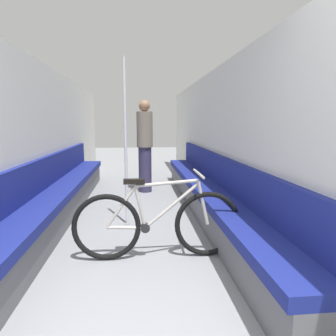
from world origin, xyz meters
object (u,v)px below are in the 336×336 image
object	(u,v)px
bench_seat_row_left	(58,198)
bicycle	(158,223)
grab_pole_near	(126,146)
bench_seat_row_right	(208,195)
passenger_standing	(145,145)

from	to	relation	value
bench_seat_row_left	bicycle	size ratio (longest dim) A/B	3.40
bench_seat_row_left	grab_pole_near	bearing A→B (deg)	-17.72
bicycle	bench_seat_row_right	bearing A→B (deg)	49.45
bicycle	passenger_standing	xyz separation A→B (m)	(-0.05, 2.88, 0.54)
bench_seat_row_right	passenger_standing	bearing A→B (deg)	119.17
bench_seat_row_right	bicycle	distance (m)	1.56
grab_pole_near	passenger_standing	size ratio (longest dim) A/B	1.22
bench_seat_row_left	bench_seat_row_right	xyz separation A→B (m)	(2.10, 0.00, 0.00)
passenger_standing	bicycle	bearing A→B (deg)	-89.71
bench_seat_row_right	grab_pole_near	xyz separation A→B (m)	(-1.15, -0.30, 0.74)
grab_pole_near	bicycle	bearing A→B (deg)	-71.98
bicycle	passenger_standing	world-z (taller)	passenger_standing
bicycle	passenger_standing	distance (m)	2.94
bicycle	grab_pole_near	size ratio (longest dim) A/B	0.78
passenger_standing	bench_seat_row_left	bearing A→B (deg)	-129.16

